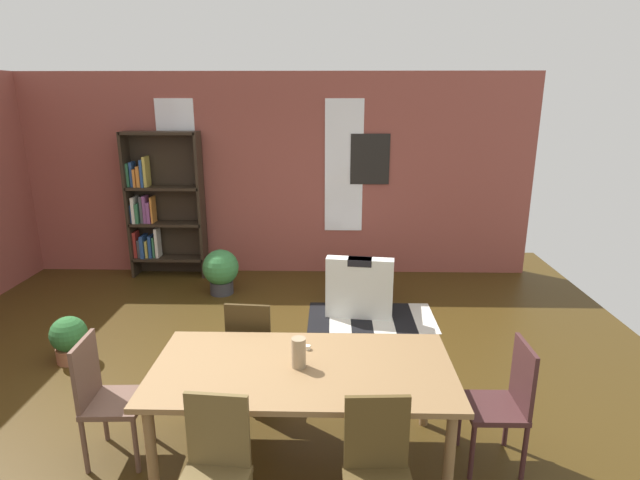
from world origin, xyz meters
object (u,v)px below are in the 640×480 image
object	(u,v)px
dining_chair_head_right	(504,400)
armchair_white	(361,287)
dining_chair_near_left	(214,472)
dining_chair_near_right	(378,474)
dining_table	(303,376)
dining_chair_far_left	(252,347)
potted_plant_by_shelf	(69,338)
dining_chair_head_left	(105,395)
bookshelf_tall	(159,206)
vase_on_table	(299,353)
potted_plant_corner	(221,270)

from	to	relation	value
dining_chair_head_right	armchair_white	size ratio (longest dim) A/B	1.06
dining_chair_near_left	dining_chair_near_right	distance (m)	0.95
dining_table	armchair_white	world-z (taller)	dining_table
dining_chair_far_left	dining_table	bearing A→B (deg)	-57.29
armchair_white	potted_plant_by_shelf	distance (m)	3.31
dining_chair_near_right	armchair_white	distance (m)	3.53
dining_chair_head_left	armchair_white	distance (m)	3.43
bookshelf_tall	potted_plant_by_shelf	world-z (taller)	bookshelf_tall
vase_on_table	dining_chair_near_right	size ratio (longest dim) A/B	0.23
armchair_white	potted_plant_corner	world-z (taller)	armchair_white
dining_chair_near_left	potted_plant_by_shelf	distance (m)	2.91
dining_chair_head_right	dining_chair_head_left	distance (m)	2.87
potted_plant_corner	potted_plant_by_shelf	bearing A→B (deg)	-121.68
vase_on_table	bookshelf_tall	xyz separation A→B (m)	(-2.29, 3.97, 0.18)
dining_chair_far_left	dining_chair_head_left	world-z (taller)	same
dining_chair_far_left	dining_chair_head_left	distance (m)	1.22
vase_on_table	dining_chair_far_left	xyz separation A→B (m)	(-0.46, 0.75, -0.36)
dining_chair_far_left	dining_chair_near_right	bearing A→B (deg)	-57.54
dining_chair_near_left	dining_chair_far_left	distance (m)	1.51
dining_chair_near_right	bookshelf_tall	size ratio (longest dim) A/B	0.45
dining_chair_near_left	dining_chair_head_left	bearing A→B (deg)	142.11
dining_chair_head_left	bookshelf_tall	size ratio (longest dim) A/B	0.45
dining_chair_head_right	potted_plant_by_shelf	distance (m)	4.12
dining_chair_near_right	dining_chair_far_left	size ratio (longest dim) A/B	1.00
potted_plant_by_shelf	dining_chair_near_right	bearing A→B (deg)	-36.23
dining_table	dining_chair_head_left	world-z (taller)	dining_chair_head_left
dining_chair_far_left	dining_chair_head_right	xyz separation A→B (m)	(1.92, -0.75, 0.00)
dining_table	dining_chair_head_right	world-z (taller)	dining_chair_head_right
dining_table	dining_chair_near_right	size ratio (longest dim) A/B	2.24
dining_chair_far_left	armchair_white	world-z (taller)	dining_chair_far_left
bookshelf_tall	dining_table	bearing A→B (deg)	-59.78
dining_chair_far_left	potted_plant_corner	world-z (taller)	dining_chair_far_left
dining_chair_near_right	dining_chair_far_left	xyz separation A→B (m)	(-0.96, 1.51, 0.00)
dining_table	armchair_white	distance (m)	2.86
dining_chair_far_left	potted_plant_by_shelf	xyz separation A→B (m)	(-1.95, 0.63, -0.26)
dining_chair_near_right	dining_chair_head_left	size ratio (longest dim) A/B	1.00
potted_plant_by_shelf	potted_plant_corner	size ratio (longest dim) A/B	0.78
vase_on_table	dining_chair_far_left	world-z (taller)	vase_on_table
dining_chair_near_right	bookshelf_tall	bearing A→B (deg)	120.54
dining_chair_far_left	dining_chair_head_left	xyz separation A→B (m)	(-0.95, -0.76, 0.00)
potted_plant_corner	dining_table	bearing A→B (deg)	-68.18
dining_table	potted_plant_corner	size ratio (longest dim) A/B	3.46
vase_on_table	dining_chair_head_left	bearing A→B (deg)	-179.87
dining_chair_near_right	potted_plant_corner	size ratio (longest dim) A/B	1.55
dining_chair_far_left	armchair_white	xyz separation A→B (m)	(1.05, 2.02, -0.23)
dining_chair_near_right	bookshelf_tall	xyz separation A→B (m)	(-2.79, 4.72, 0.53)
potted_plant_by_shelf	potted_plant_corner	world-z (taller)	potted_plant_corner
dining_chair_near_right	dining_chair_head_right	xyz separation A→B (m)	(0.96, 0.75, 0.00)
vase_on_table	dining_chair_head_left	xyz separation A→B (m)	(-1.41, -0.00, -0.36)
dining_chair_head_right	bookshelf_tall	size ratio (longest dim) A/B	0.45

